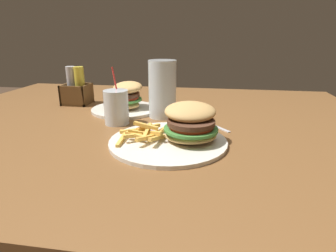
# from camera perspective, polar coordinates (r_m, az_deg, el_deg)

# --- Properties ---
(dining_table) EXTENTS (1.53, 1.18, 0.73)m
(dining_table) POSITION_cam_1_polar(r_m,az_deg,el_deg) (0.96, -4.77, -4.24)
(dining_table) COLOR brown
(dining_table) RESTS_ON ground_plane
(meal_plate_near) EXTENTS (0.30, 0.30, 0.11)m
(meal_plate_near) POSITION_cam_1_polar(r_m,az_deg,el_deg) (0.72, 2.42, -0.99)
(meal_plate_near) COLOR silver
(meal_plate_near) RESTS_ON dining_table
(beer_glass) EXTENTS (0.09, 0.09, 0.19)m
(beer_glass) POSITION_cam_1_polar(r_m,az_deg,el_deg) (0.94, -1.14, 7.21)
(beer_glass) COLOR silver
(beer_glass) RESTS_ON dining_table
(juice_glass) EXTENTS (0.08, 0.08, 0.17)m
(juice_glass) POSITION_cam_1_polar(r_m,az_deg,el_deg) (0.89, -10.44, 3.45)
(juice_glass) COLOR silver
(juice_glass) RESTS_ON dining_table
(spoon) EXTENTS (0.11, 0.13, 0.01)m
(spoon) POSITION_cam_1_polar(r_m,az_deg,el_deg) (0.91, 7.34, 1.18)
(spoon) COLOR silver
(spoon) RESTS_ON dining_table
(meal_plate_far) EXTENTS (0.24, 0.24, 0.11)m
(meal_plate_far) POSITION_cam_1_polar(r_m,az_deg,el_deg) (1.04, -8.65, 5.22)
(meal_plate_far) COLOR silver
(meal_plate_far) RESTS_ON dining_table
(condiment_caddy) EXTENTS (0.10, 0.09, 0.15)m
(condiment_caddy) POSITION_cam_1_polar(r_m,az_deg,el_deg) (1.18, -18.09, 6.97)
(condiment_caddy) COLOR brown
(condiment_caddy) RESTS_ON dining_table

